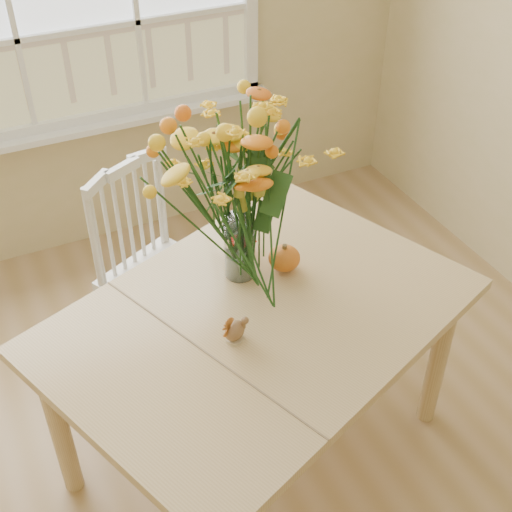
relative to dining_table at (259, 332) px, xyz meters
name	(u,v)px	position (x,y,z in m)	size (l,w,h in m)	color
dining_table	(259,332)	(0.00, 0.00, 0.00)	(1.61, 1.39, 0.72)	tan
windsor_chair	(149,259)	(-0.17, 0.70, -0.13)	(0.55, 0.54, 0.90)	white
flower_vase	(238,189)	(0.03, 0.21, 0.44)	(0.49, 0.49, 0.58)	white
pumpkin	(284,259)	(0.18, 0.16, 0.14)	(0.11, 0.11, 0.09)	#CA5217
turkey_figurine	(235,331)	(-0.12, -0.08, 0.13)	(0.09, 0.09, 0.10)	#CCB78C
dark_gourd	(234,249)	(0.05, 0.31, 0.12)	(0.13, 0.10, 0.06)	#38160F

